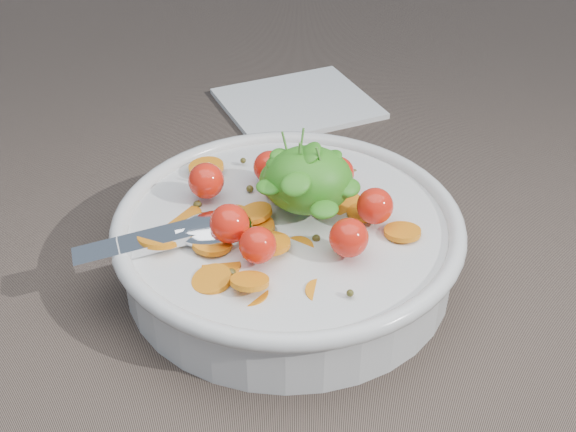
{
  "coord_description": "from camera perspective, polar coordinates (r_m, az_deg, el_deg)",
  "views": [
    {
      "loc": [
        0.02,
        -0.47,
        0.37
      ],
      "look_at": [
        0.01,
        -0.02,
        0.05
      ],
      "focal_mm": 45.0,
      "sensor_mm": 36.0,
      "label": 1
    }
  ],
  "objects": [
    {
      "name": "ground",
      "position": [
        0.59,
        -1.15,
        -2.82
      ],
      "size": [
        6.0,
        6.0,
        0.0
      ],
      "primitive_type": "plane",
      "color": "brown",
      "rests_on": "ground"
    },
    {
      "name": "bowl",
      "position": [
        0.56,
        -0.02,
        -1.86
      ],
      "size": [
        0.29,
        0.27,
        0.11
      ],
      "color": "silver",
      "rests_on": "ground"
    },
    {
      "name": "napkin",
      "position": [
        0.81,
        0.74,
        8.89
      ],
      "size": [
        0.2,
        0.19,
        0.01
      ],
      "primitive_type": "cube",
      "rotation": [
        0.0,
        0.0,
        0.43
      ],
      "color": "white",
      "rests_on": "ground"
    }
  ]
}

